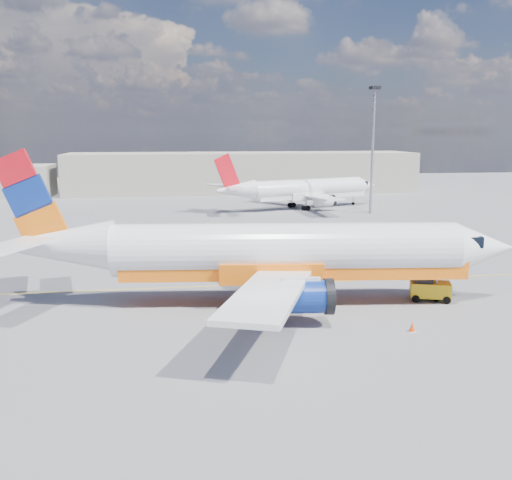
{
  "coord_description": "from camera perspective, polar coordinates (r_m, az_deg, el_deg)",
  "views": [
    {
      "loc": [
        -9.43,
        -41.23,
        12.17
      ],
      "look_at": [
        -2.76,
        3.88,
        3.5
      ],
      "focal_mm": 40.0,
      "sensor_mm": 36.0,
      "label": 1
    }
  ],
  "objects": [
    {
      "name": "floodlight_mast",
      "position": [
        87.46,
        11.62,
        9.92
      ],
      "size": [
        1.37,
        1.37,
        18.7
      ],
      "color": "#9E9EA6",
      "rests_on": "ground"
    },
    {
      "name": "ground",
      "position": [
        44.01,
        4.32,
        -5.32
      ],
      "size": [
        240.0,
        240.0,
        0.0
      ],
      "primitive_type": "plane",
      "color": "slate",
      "rests_on": "ground"
    },
    {
      "name": "traffic_cone",
      "position": [
        36.89,
        15.35,
        -8.39
      ],
      "size": [
        0.45,
        0.45,
        0.63
      ],
      "color": "white",
      "rests_on": "ground"
    },
    {
      "name": "second_jet",
      "position": [
        91.89,
        4.77,
        5.02
      ],
      "size": [
        29.8,
        22.62,
        9.06
      ],
      "rotation": [
        0.0,
        0.0,
        0.33
      ],
      "color": "white",
      "rests_on": "ground"
    },
    {
      "name": "main_jet",
      "position": [
        40.45,
        1.33,
        -1.3
      ],
      "size": [
        36.82,
        28.97,
        11.17
      ],
      "rotation": [
        0.0,
        0.0,
        -0.11
      ],
      "color": "white",
      "rests_on": "ground"
    },
    {
      "name": "gse_tug",
      "position": [
        43.76,
        16.91,
        -4.57
      ],
      "size": [
        3.15,
        2.49,
        2.01
      ],
      "rotation": [
        0.0,
        0.0,
        -0.31
      ],
      "color": "black",
      "rests_on": "ground"
    },
    {
      "name": "taxi_line",
      "position": [
        46.83,
        3.52,
        -4.31
      ],
      "size": [
        70.0,
        0.15,
        0.01
      ],
      "primitive_type": "cube",
      "color": "yellow",
      "rests_on": "ground"
    },
    {
      "name": "terminal_main",
      "position": [
        117.41,
        -1.33,
        6.78
      ],
      "size": [
        70.0,
        14.0,
        8.0
      ],
      "primitive_type": "cube",
      "color": "#AAA292",
      "rests_on": "ground"
    }
  ]
}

